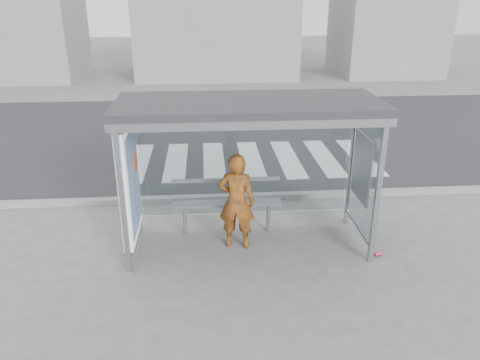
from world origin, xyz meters
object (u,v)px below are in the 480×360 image
object	(u,v)px
bench	(227,203)
person	(237,201)
bus_shelter	(226,138)
soda_can	(378,254)

from	to	relation	value
bench	person	bearing A→B (deg)	-73.89
person	bench	size ratio (longest dim) A/B	0.87
bus_shelter	bench	distance (m)	1.44
bus_shelter	soda_can	distance (m)	3.28
bus_shelter	bench	xyz separation A→B (m)	(0.02, 0.43, -1.38)
bus_shelter	soda_can	bearing A→B (deg)	-13.48
bench	soda_can	bearing A→B (deg)	-22.37
bus_shelter	person	bearing A→B (deg)	-24.64
bench	soda_can	world-z (taller)	bench
bench	soda_can	xyz separation A→B (m)	(2.55, -1.05, -0.57)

